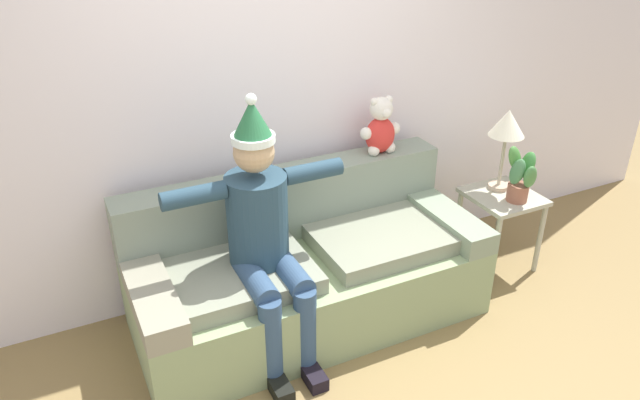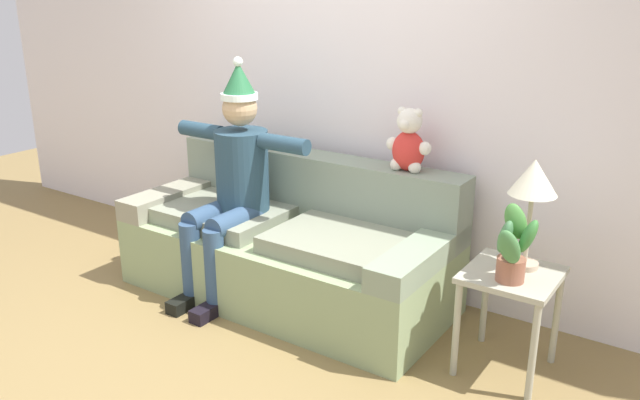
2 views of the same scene
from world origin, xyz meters
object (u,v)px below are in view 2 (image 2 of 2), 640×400
(couch, at_px, (290,245))
(side_table, at_px, (511,290))
(table_lamp, at_px, (533,183))
(teddy_bear, at_px, (408,143))
(potted_plant, at_px, (513,247))
(person_seated, at_px, (233,179))

(couch, relative_size, side_table, 3.79)
(couch, bearing_deg, table_lamp, 0.62)
(teddy_bear, bearing_deg, potted_plant, -29.82)
(couch, distance_m, table_lamp, 1.64)
(person_seated, relative_size, teddy_bear, 4.00)
(couch, relative_size, table_lamp, 3.68)
(person_seated, height_order, potted_plant, person_seated)
(person_seated, bearing_deg, couch, 28.02)
(side_table, relative_size, potted_plant, 1.41)
(person_seated, height_order, teddy_bear, person_seated)
(teddy_bear, distance_m, table_lamp, 0.86)
(couch, distance_m, potted_plant, 1.55)
(side_table, bearing_deg, couch, 176.97)
(potted_plant, bearing_deg, table_lamp, 87.50)
(couch, height_order, teddy_bear, teddy_bear)
(teddy_bear, height_order, potted_plant, teddy_bear)
(person_seated, bearing_deg, side_table, 2.98)
(side_table, bearing_deg, person_seated, -177.02)
(teddy_bear, height_order, table_lamp, teddy_bear)
(couch, distance_m, teddy_bear, 1.02)
(person_seated, relative_size, table_lamp, 2.66)
(couch, distance_m, side_table, 1.47)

